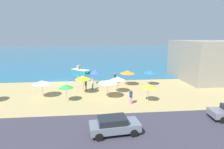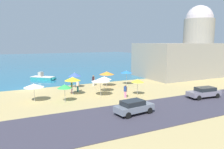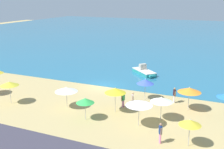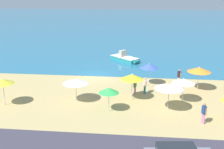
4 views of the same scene
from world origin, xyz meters
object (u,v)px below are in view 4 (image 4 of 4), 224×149
object	(u,v)px
beach_umbrella_10	(199,70)
bather_1	(179,76)
skiff_nearshore	(125,58)
beach_umbrella_4	(149,66)
beach_umbrella_8	(3,81)
beach_umbrella_0	(169,87)
bather_3	(204,112)
beach_umbrella_14	(184,81)
beach_umbrella_15	(132,77)
beach_umbrella_5	(109,90)
bather_0	(135,86)
bather_2	(145,85)
beach_umbrella_7	(76,81)

from	to	relation	value
beach_umbrella_10	bather_1	bearing A→B (deg)	139.70
beach_umbrella_10	skiff_nearshore	xyz separation A→B (m)	(-8.39, 11.44, -1.81)
beach_umbrella_4	beach_umbrella_8	distance (m)	15.05
beach_umbrella_0	bather_1	xyz separation A→B (m)	(1.78, 7.09, -1.22)
beach_umbrella_4	bather_3	world-z (taller)	beach_umbrella_4
beach_umbrella_10	bather_3	bearing A→B (deg)	-97.15
beach_umbrella_4	beach_umbrella_10	bearing A→B (deg)	-13.47
beach_umbrella_10	beach_umbrella_14	size ratio (longest dim) A/B	1.08
beach_umbrella_15	bather_3	distance (m)	7.42
beach_umbrella_5	beach_umbrella_4	bearing A→B (deg)	64.59
bather_3	skiff_nearshore	distance (m)	20.65
bather_0	bather_3	world-z (taller)	bather_3
bather_3	bather_0	bearing A→B (deg)	133.28
bather_1	bather_0	bearing A→B (deg)	-144.16
bather_2	bather_3	size ratio (longest dim) A/B	0.99
beach_umbrella_4	bather_2	distance (m)	3.18
beach_umbrella_15	skiff_nearshore	xyz separation A→B (m)	(-1.58, 14.86, -1.89)
beach_umbrella_8	bather_2	xyz separation A→B (m)	(12.77, 4.25, -1.32)
bather_1	skiff_nearshore	world-z (taller)	bather_1
beach_umbrella_8	bather_1	xyz separation A→B (m)	(16.54, 7.45, -1.29)
beach_umbrella_10	bather_0	xyz separation A→B (m)	(-6.54, -1.93, -1.33)
bather_2	skiff_nearshore	xyz separation A→B (m)	(-2.84, 13.13, -0.55)
beach_umbrella_7	bather_0	bearing A→B (deg)	24.53
beach_umbrella_8	beach_umbrella_15	distance (m)	11.79
beach_umbrella_4	bather_2	xyz separation A→B (m)	(-0.46, -2.91, -1.19)
beach_umbrella_8	beach_umbrella_4	bearing A→B (deg)	28.41
beach_umbrella_10	skiff_nearshore	world-z (taller)	beach_umbrella_10
beach_umbrella_15	bather_1	bearing A→B (deg)	44.45
beach_umbrella_15	skiff_nearshore	distance (m)	15.07
beach_umbrella_0	bather_2	distance (m)	4.54
beach_umbrella_5	beach_umbrella_7	bearing A→B (deg)	150.08
skiff_nearshore	bather_2	bearing A→B (deg)	-77.78
beach_umbrella_5	bather_3	size ratio (longest dim) A/B	1.29
beach_umbrella_0	beach_umbrella_8	size ratio (longest dim) A/B	0.96
beach_umbrella_4	beach_umbrella_14	world-z (taller)	beach_umbrella_4
bather_1	skiff_nearshore	distance (m)	11.94
beach_umbrella_14	beach_umbrella_0	bearing A→B (deg)	-125.35
beach_umbrella_4	bather_3	size ratio (longest dim) A/B	1.42
beach_umbrella_8	bather_1	distance (m)	18.19
bather_1	beach_umbrella_5	bearing A→B (deg)	-131.32
beach_umbrella_0	beach_umbrella_8	xyz separation A→B (m)	(-14.76, -0.36, 0.07)
beach_umbrella_8	bather_2	world-z (taller)	beach_umbrella_8
beach_umbrella_7	beach_umbrella_15	size ratio (longest dim) A/B	0.92
bather_2	bather_3	bearing A→B (deg)	-53.33
beach_umbrella_0	beach_umbrella_4	world-z (taller)	beach_umbrella_4
bather_1	bather_3	size ratio (longest dim) A/B	1.01
beach_umbrella_4	beach_umbrella_15	xyz separation A→B (m)	(-1.72, -4.64, 0.15)
beach_umbrella_8	beach_umbrella_15	xyz separation A→B (m)	(11.51, 2.52, 0.02)
bather_0	bather_1	distance (m)	5.87
beach_umbrella_5	beach_umbrella_10	xyz separation A→B (m)	(8.67, 6.33, 0.28)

